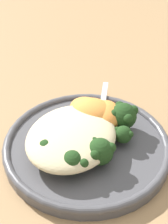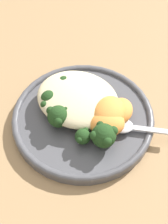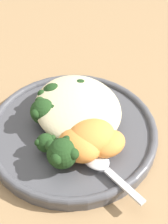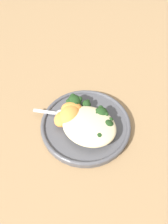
% 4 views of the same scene
% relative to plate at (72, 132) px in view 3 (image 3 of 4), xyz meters
% --- Properties ---
extents(ground_plane, '(4.00, 4.00, 0.00)m').
position_rel_plate_xyz_m(ground_plane, '(-0.01, -0.01, -0.01)').
color(ground_plane, '#9E7A51').
extents(plate, '(0.25, 0.25, 0.02)m').
position_rel_plate_xyz_m(plate, '(0.00, 0.00, 0.00)').
color(plate, '#4C4C51').
rests_on(plate, ground_plane).
extents(quinoa_mound, '(0.15, 0.12, 0.04)m').
position_rel_plate_xyz_m(quinoa_mound, '(-0.02, 0.02, 0.03)').
color(quinoa_mound, beige).
rests_on(quinoa_mound, plate).
extents(broccoli_stalk_0, '(0.09, 0.04, 0.03)m').
position_rel_plate_xyz_m(broccoli_stalk_0, '(-0.04, 0.03, 0.02)').
color(broccoli_stalk_0, '#ADC675').
rests_on(broccoli_stalk_0, plate).
extents(broccoli_stalk_1, '(0.09, 0.07, 0.03)m').
position_rel_plate_xyz_m(broccoli_stalk_1, '(-0.05, -0.01, 0.03)').
color(broccoli_stalk_1, '#ADC675').
rests_on(broccoli_stalk_1, plate).
extents(broccoli_stalk_2, '(0.08, 0.10, 0.04)m').
position_rel_plate_xyz_m(broccoli_stalk_2, '(-0.02, -0.03, 0.03)').
color(broccoli_stalk_2, '#ADC675').
rests_on(broccoli_stalk_2, plate).
extents(broccoli_stalk_3, '(0.04, 0.12, 0.03)m').
position_rel_plate_xyz_m(broccoli_stalk_3, '(0.02, -0.02, 0.02)').
color(broccoli_stalk_3, '#ADC675').
rests_on(broccoli_stalk_3, plate).
extents(broccoli_stalk_4, '(0.08, 0.10, 0.04)m').
position_rel_plate_xyz_m(broccoli_stalk_4, '(0.05, -0.03, 0.03)').
color(broccoli_stalk_4, '#ADC675').
rests_on(broccoli_stalk_4, plate).
extents(sweet_potato_chunk_0, '(0.05, 0.06, 0.03)m').
position_rel_plate_xyz_m(sweet_potato_chunk_0, '(0.06, 0.03, 0.02)').
color(sweet_potato_chunk_0, orange).
rests_on(sweet_potato_chunk_0, plate).
extents(sweet_potato_chunk_1, '(0.06, 0.07, 0.04)m').
position_rel_plate_xyz_m(sweet_potato_chunk_1, '(0.04, 0.01, 0.03)').
color(sweet_potato_chunk_1, orange).
rests_on(sweet_potato_chunk_1, plate).
extents(sweet_potato_chunk_2, '(0.04, 0.05, 0.03)m').
position_rel_plate_xyz_m(sweet_potato_chunk_2, '(0.05, 0.00, 0.03)').
color(sweet_potato_chunk_2, orange).
rests_on(sweet_potato_chunk_2, plate).
extents(sweet_potato_chunk_3, '(0.08, 0.07, 0.04)m').
position_rel_plate_xyz_m(sweet_potato_chunk_3, '(0.05, -0.01, 0.03)').
color(sweet_potato_chunk_3, orange).
rests_on(sweet_potato_chunk_3, plate).
extents(spoon, '(0.11, 0.06, 0.01)m').
position_rel_plate_xyz_m(spoon, '(0.08, 0.01, 0.01)').
color(spoon, silver).
rests_on(spoon, plate).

